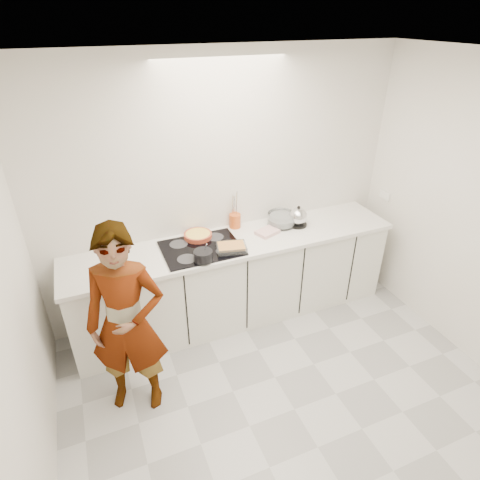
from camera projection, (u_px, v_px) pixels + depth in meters
name	position (u px, v px, depth m)	size (l,w,h in m)	color
floor	(294.00, 409.00, 3.27)	(3.60, 3.20, 0.00)	#BCBCBB
ceiling	(330.00, 64.00, 1.98)	(3.60, 3.20, 0.00)	white
wall_back	(223.00, 191.00, 3.91)	(3.60, 0.00, 2.60)	silver
wall_left	(0.00, 358.00, 2.03)	(0.00, 3.20, 2.60)	silver
base_cabinets	(236.00, 281.00, 4.08)	(3.20, 0.58, 0.87)	white
countertop	(236.00, 242.00, 3.86)	(3.24, 0.64, 0.04)	white
hob	(201.00, 248.00, 3.71)	(0.72, 0.54, 0.01)	black
tart_dish	(198.00, 235.00, 3.86)	(0.30, 0.30, 0.04)	#AC4027
saucepan	(203.00, 256.00, 3.49)	(0.22, 0.22, 0.16)	black
baking_dish	(231.00, 247.00, 3.65)	(0.31, 0.25, 0.05)	silver
mixing_bowl	(281.00, 220.00, 4.10)	(0.34, 0.34, 0.13)	silver
tea_towel	(267.00, 232.00, 3.96)	(0.21, 0.16, 0.04)	white
kettle	(298.00, 217.00, 4.08)	(0.25, 0.25, 0.22)	black
utensil_crock	(235.00, 221.00, 4.05)	(0.12, 0.12, 0.14)	#D2561D
cook	(127.00, 324.00, 2.97)	(0.59, 0.39, 1.63)	white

